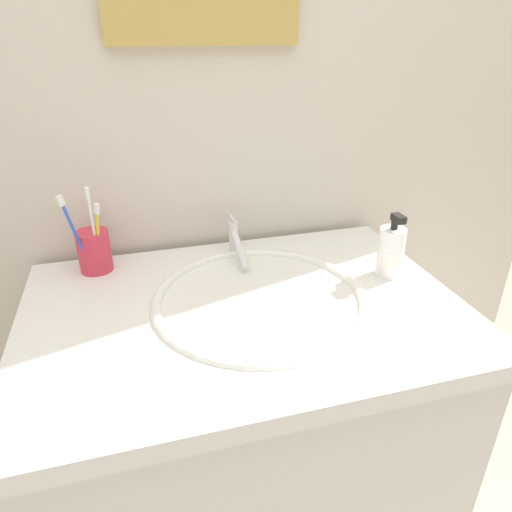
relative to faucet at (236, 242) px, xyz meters
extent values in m
cube|color=beige|center=(-0.04, 0.13, 0.33)|extent=(2.12, 0.04, 2.40)
cube|color=silver|center=(-0.04, -0.23, -0.47)|extent=(0.88, 0.60, 0.79)
cube|color=white|center=(-0.04, -0.23, -0.06)|extent=(0.92, 0.64, 0.04)
ellipsoid|color=white|center=(0.00, -0.22, -0.09)|extent=(0.41, 0.41, 0.10)
torus|color=white|center=(0.00, -0.22, -0.04)|extent=(0.47, 0.47, 0.02)
cylinder|color=#595B60|center=(0.00, -0.22, -0.13)|extent=(0.03, 0.03, 0.01)
cylinder|color=silver|center=(0.00, 0.03, 0.00)|extent=(0.02, 0.02, 0.08)
cylinder|color=silver|center=(0.00, -0.03, 0.00)|extent=(0.02, 0.13, 0.06)
cylinder|color=silver|center=(0.00, 0.04, 0.05)|extent=(0.01, 0.05, 0.01)
cylinder|color=#D8334C|center=(-0.34, 0.02, 0.01)|extent=(0.08, 0.08, 0.10)
cylinder|color=white|center=(-0.33, 0.00, 0.06)|extent=(0.01, 0.02, 0.20)
cube|color=white|center=(-0.33, -0.01, 0.16)|extent=(0.01, 0.01, 0.02)
cylinder|color=yellow|center=(-0.33, 0.00, 0.04)|extent=(0.03, 0.03, 0.16)
cube|color=white|center=(-0.32, -0.01, 0.13)|extent=(0.02, 0.02, 0.03)
cylinder|color=blue|center=(-0.37, -0.01, 0.06)|extent=(0.04, 0.04, 0.19)
cube|color=white|center=(-0.39, -0.03, 0.16)|extent=(0.02, 0.02, 0.03)
cylinder|color=white|center=(0.32, -0.19, 0.02)|extent=(0.06, 0.06, 0.12)
cylinder|color=black|center=(0.32, -0.19, 0.09)|extent=(0.02, 0.02, 0.02)
cube|color=black|center=(0.32, -0.20, 0.11)|extent=(0.02, 0.04, 0.02)
cylinder|color=white|center=(0.32, -0.19, 0.01)|extent=(0.06, 0.06, 0.03)
camera|label=1|loc=(-0.24, -1.02, 0.48)|focal=32.18mm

